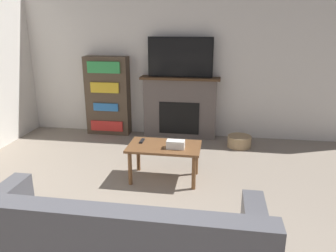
{
  "coord_description": "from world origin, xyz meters",
  "views": [
    {
      "loc": [
        0.54,
        -1.37,
        1.92
      ],
      "look_at": [
        -0.08,
        2.52,
        0.69
      ],
      "focal_mm": 35.0,
      "sensor_mm": 36.0,
      "label": 1
    }
  ],
  "objects_px": {
    "bookshelf": "(108,96)",
    "coffee_table": "(164,150)",
    "storage_basket": "(239,141)",
    "fireplace": "(180,107)",
    "tv": "(180,57)"
  },
  "relations": [
    {
      "from": "fireplace",
      "to": "storage_basket",
      "type": "relative_size",
      "value": 3.56
    },
    {
      "from": "fireplace",
      "to": "tv",
      "type": "relative_size",
      "value": 1.25
    },
    {
      "from": "coffee_table",
      "to": "bookshelf",
      "type": "xyz_separation_m",
      "value": [
        -1.31,
        1.7,
        0.3
      ]
    },
    {
      "from": "fireplace",
      "to": "tv",
      "type": "height_order",
      "value": "tv"
    },
    {
      "from": "tv",
      "to": "bookshelf",
      "type": "height_order",
      "value": "tv"
    },
    {
      "from": "tv",
      "to": "storage_basket",
      "type": "distance_m",
      "value": 1.7
    },
    {
      "from": "fireplace",
      "to": "storage_basket",
      "type": "height_order",
      "value": "fireplace"
    },
    {
      "from": "bookshelf",
      "to": "coffee_table",
      "type": "bearing_deg",
      "value": -52.31
    },
    {
      "from": "fireplace",
      "to": "coffee_table",
      "type": "bearing_deg",
      "value": -89.48
    },
    {
      "from": "coffee_table",
      "to": "storage_basket",
      "type": "bearing_deg",
      "value": 52.96
    },
    {
      "from": "fireplace",
      "to": "storage_basket",
      "type": "distance_m",
      "value": 1.18
    },
    {
      "from": "coffee_table",
      "to": "storage_basket",
      "type": "distance_m",
      "value": 1.71
    },
    {
      "from": "coffee_table",
      "to": "fireplace",
      "type": "bearing_deg",
      "value": 90.52
    },
    {
      "from": "coffee_table",
      "to": "bookshelf",
      "type": "distance_m",
      "value": 2.16
    },
    {
      "from": "tv",
      "to": "coffee_table",
      "type": "height_order",
      "value": "tv"
    }
  ]
}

